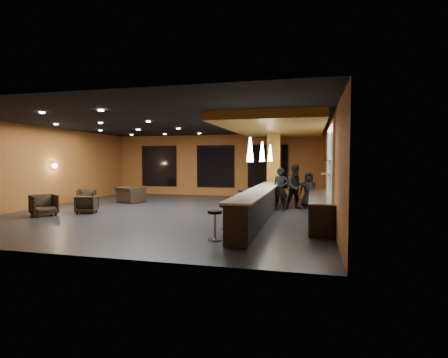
% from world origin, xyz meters
% --- Properties ---
extents(floor, '(12.00, 13.00, 0.10)m').
position_xyz_m(floor, '(0.00, 0.00, -0.05)').
color(floor, black).
rests_on(floor, ground).
extents(ceiling, '(12.00, 13.00, 0.10)m').
position_xyz_m(ceiling, '(0.00, 0.00, 3.55)').
color(ceiling, black).
extents(wall_back, '(12.00, 0.10, 3.50)m').
position_xyz_m(wall_back, '(0.00, 6.55, 1.75)').
color(wall_back, brown).
rests_on(wall_back, floor).
extents(wall_front, '(12.00, 0.10, 3.50)m').
position_xyz_m(wall_front, '(0.00, -6.55, 1.75)').
color(wall_front, brown).
rests_on(wall_front, floor).
extents(wall_left, '(0.10, 13.00, 3.50)m').
position_xyz_m(wall_left, '(-6.05, 0.00, 1.75)').
color(wall_left, brown).
rests_on(wall_left, floor).
extents(wall_right, '(0.10, 13.00, 3.50)m').
position_xyz_m(wall_right, '(6.05, 0.00, 1.75)').
color(wall_right, brown).
rests_on(wall_right, floor).
extents(wood_soffit, '(3.60, 8.00, 0.28)m').
position_xyz_m(wood_soffit, '(4.00, 1.00, 3.36)').
color(wood_soffit, olive).
rests_on(wood_soffit, ceiling).
extents(window_left, '(2.20, 0.06, 2.40)m').
position_xyz_m(window_left, '(-3.50, 6.44, 1.70)').
color(window_left, black).
rests_on(window_left, wall_back).
extents(window_center, '(2.20, 0.06, 2.40)m').
position_xyz_m(window_center, '(0.00, 6.44, 1.70)').
color(window_center, black).
rests_on(window_center, wall_back).
extents(window_right, '(2.20, 0.06, 2.40)m').
position_xyz_m(window_right, '(3.00, 6.44, 1.70)').
color(window_right, black).
rests_on(window_right, wall_back).
extents(tile_backsplash, '(0.06, 3.20, 2.40)m').
position_xyz_m(tile_backsplash, '(5.96, -1.00, 2.00)').
color(tile_backsplash, white).
rests_on(tile_backsplash, wall_right).
extents(bar_counter, '(0.60, 8.00, 1.00)m').
position_xyz_m(bar_counter, '(3.65, -1.00, 0.50)').
color(bar_counter, black).
rests_on(bar_counter, floor).
extents(bar_top, '(0.78, 8.10, 0.05)m').
position_xyz_m(bar_top, '(3.65, -1.00, 1.02)').
color(bar_top, silver).
rests_on(bar_top, bar_counter).
extents(prep_counter, '(0.70, 6.00, 0.86)m').
position_xyz_m(prep_counter, '(5.65, -0.50, 0.43)').
color(prep_counter, black).
rests_on(prep_counter, floor).
extents(prep_top, '(0.72, 6.00, 0.03)m').
position_xyz_m(prep_top, '(5.65, -0.50, 0.89)').
color(prep_top, silver).
rests_on(prep_top, prep_counter).
extents(wall_shelf_lower, '(0.30, 1.50, 0.03)m').
position_xyz_m(wall_shelf_lower, '(5.82, -1.20, 1.60)').
color(wall_shelf_lower, silver).
rests_on(wall_shelf_lower, wall_right).
extents(wall_shelf_upper, '(0.30, 1.50, 0.03)m').
position_xyz_m(wall_shelf_upper, '(5.82, -1.20, 2.05)').
color(wall_shelf_upper, silver).
rests_on(wall_shelf_upper, wall_right).
extents(column, '(0.60, 0.60, 3.50)m').
position_xyz_m(column, '(3.65, 3.60, 1.75)').
color(column, '#A97425').
rests_on(column, floor).
extents(wall_sconce, '(0.22, 0.22, 0.22)m').
position_xyz_m(wall_sconce, '(-5.88, 0.50, 1.80)').
color(wall_sconce, '#FFE5B2').
rests_on(wall_sconce, wall_left).
extents(pendant_0, '(0.20, 0.20, 0.70)m').
position_xyz_m(pendant_0, '(3.65, -3.00, 2.35)').
color(pendant_0, white).
rests_on(pendant_0, wood_soffit).
extents(pendant_1, '(0.20, 0.20, 0.70)m').
position_xyz_m(pendant_1, '(3.65, -0.50, 2.35)').
color(pendant_1, white).
rests_on(pendant_1, wood_soffit).
extents(pendant_2, '(0.20, 0.20, 0.70)m').
position_xyz_m(pendant_2, '(3.65, 2.00, 2.35)').
color(pendant_2, white).
rests_on(pendant_2, wood_soffit).
extents(staff_a, '(0.65, 0.44, 1.75)m').
position_xyz_m(staff_a, '(4.15, 1.35, 0.87)').
color(staff_a, black).
rests_on(staff_a, floor).
extents(staff_b, '(1.10, 0.99, 1.87)m').
position_xyz_m(staff_b, '(4.75, 1.92, 0.94)').
color(staff_b, black).
rests_on(staff_b, floor).
extents(staff_c, '(0.78, 0.52, 1.56)m').
position_xyz_m(staff_c, '(5.25, 2.28, 0.78)').
color(staff_c, black).
rests_on(staff_c, floor).
extents(armchair_a, '(1.18, 1.18, 0.78)m').
position_xyz_m(armchair_a, '(-4.22, -2.09, 0.39)').
color(armchair_a, black).
rests_on(armchair_a, floor).
extents(armchair_b, '(0.93, 0.94, 0.69)m').
position_xyz_m(armchair_b, '(-3.09, -1.12, 0.34)').
color(armchair_b, black).
rests_on(armchair_b, floor).
extents(armchair_c, '(1.05, 1.06, 0.72)m').
position_xyz_m(armchair_c, '(-4.68, 1.08, 0.36)').
color(armchair_c, black).
rests_on(armchair_c, floor).
extents(armchair_d, '(1.48, 1.40, 0.76)m').
position_xyz_m(armchair_d, '(-3.11, 2.25, 0.38)').
color(armchair_d, black).
rests_on(armchair_d, floor).
extents(bar_stool_0, '(0.39, 0.39, 0.76)m').
position_xyz_m(bar_stool_0, '(2.98, -4.37, 0.49)').
color(bar_stool_0, silver).
rests_on(bar_stool_0, floor).
extents(bar_stool_1, '(0.36, 0.36, 0.72)m').
position_xyz_m(bar_stool_1, '(2.87, -2.83, 0.46)').
color(bar_stool_1, silver).
rests_on(bar_stool_1, floor).
extents(bar_stool_2, '(0.41, 0.41, 0.81)m').
position_xyz_m(bar_stool_2, '(2.84, -0.86, 0.52)').
color(bar_stool_2, silver).
rests_on(bar_stool_2, floor).
extents(bar_stool_3, '(0.44, 0.44, 0.86)m').
position_xyz_m(bar_stool_3, '(2.72, 0.69, 0.55)').
color(bar_stool_3, silver).
rests_on(bar_stool_3, floor).
extents(bar_stool_4, '(0.41, 0.41, 0.82)m').
position_xyz_m(bar_stool_4, '(2.97, 2.52, 0.52)').
color(bar_stool_4, silver).
rests_on(bar_stool_4, floor).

